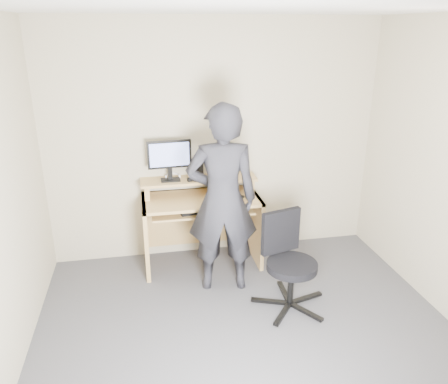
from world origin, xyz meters
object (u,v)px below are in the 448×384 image
object	(u,v)px
desk	(200,213)
person	(222,200)
monitor	(170,157)
office_chair	(288,258)

from	to	relation	value
desk	person	xyz separation A→B (m)	(0.13, -0.55, 0.35)
monitor	office_chair	world-z (taller)	monitor
desk	office_chair	xyz separation A→B (m)	(0.64, -0.96, -0.08)
monitor	person	world-z (taller)	person
monitor	person	size ratio (longest dim) A/B	0.25
monitor	office_chair	xyz separation A→B (m)	(0.94, -1.02, -0.70)
office_chair	person	distance (m)	0.79
desk	monitor	distance (m)	0.68
desk	office_chair	size ratio (longest dim) A/B	1.41
monitor	person	xyz separation A→B (m)	(0.42, -0.61, -0.26)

